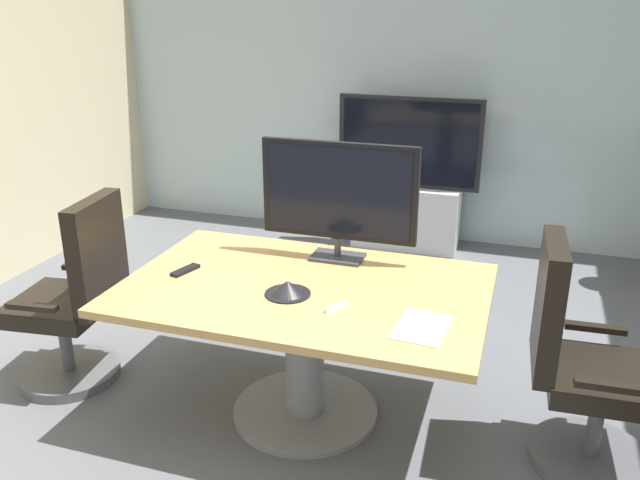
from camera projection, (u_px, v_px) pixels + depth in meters
ground_plane at (301, 424)px, 3.38m from camera, size 7.14×7.14×0.00m
wall_back_glass_partition at (420, 71)px, 5.60m from camera, size 5.66×0.10×2.94m
conference_table at (305, 321)px, 3.28m from camera, size 1.78×1.14×0.74m
office_chair_left at (76, 308)px, 3.62m from camera, size 0.62×0.60×1.09m
office_chair_right at (580, 376)px, 2.96m from camera, size 0.61×0.58×1.09m
tv_monitor at (339, 194)px, 3.43m from camera, size 0.84×0.18×0.64m
wall_display_unit at (407, 198)px, 5.64m from camera, size 1.20×0.36×1.31m
conference_phone at (288, 289)px, 3.11m from camera, size 0.22×0.22×0.07m
remote_control at (185, 270)px, 3.37m from camera, size 0.10×0.18×0.02m
whiteboard_marker at (336, 307)px, 2.97m from camera, size 0.09×0.12×0.02m
paper_notepad at (422, 327)px, 2.80m from camera, size 0.23×0.31×0.01m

